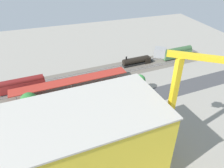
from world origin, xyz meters
TOP-DOWN VIEW (x-y plane):
  - ground_plane at (0.00, 0.00)m, footprint 194.58×194.58m
  - rail_bed at (0.00, -19.65)m, footprint 122.32×22.92m
  - street_asphalt at (0.00, 4.60)m, footprint 121.94×17.63m
  - track_rails at (0.00, -19.65)m, footprint 121.31×16.51m
  - platform_canopy_near at (11.99, -11.58)m, footprint 47.68×8.72m
  - locomotive at (-22.73, -22.79)m, footprint 16.06×4.08m
  - passenger_coach at (-45.19, -22.80)m, footprint 16.69×4.18m
  - freight_coach_far at (31.09, -16.50)m, footprint 18.40×4.12m
  - parked_car_0 at (-16.76, 8.16)m, footprint 4.13×1.92m
  - parked_car_1 at (-7.96, 7.49)m, footprint 4.55×2.16m
  - parked_car_2 at (0.81, 7.48)m, footprint 4.72×1.92m
  - parked_car_3 at (8.24, 8.50)m, footprint 4.26×2.14m
  - construction_building at (13.69, 29.53)m, footprint 34.22×20.96m
  - construction_roof_slab at (13.69, 29.53)m, footprint 34.87×21.60m
  - tower_crane at (-10.37, 30.09)m, footprint 25.45×18.92m
  - box_truck_0 at (24.53, 15.99)m, footprint 10.18×2.59m
  - box_truck_1 at (26.71, 14.04)m, footprint 9.75×2.83m
  - street_tree_0 at (27.93, -0.36)m, footprint 5.89×5.89m
  - street_tree_1 at (25.90, -0.02)m, footprint 5.70×5.70m
  - street_tree_2 at (-13.39, -0.79)m, footprint 4.50×4.50m
  - traffic_light at (23.60, 0.36)m, footprint 0.50×0.36m

SIDE VIEW (x-z plane):
  - ground_plane at x=0.00m, z-range 0.00..0.00m
  - rail_bed at x=0.00m, z-range 0.00..0.01m
  - street_asphalt at x=0.00m, z-range 0.00..0.01m
  - track_rails at x=0.00m, z-range 0.12..0.24m
  - parked_car_3 at x=8.24m, z-range -0.08..1.43m
  - parked_car_1 at x=-7.96m, z-range -0.08..1.54m
  - parked_car_0 at x=-16.76m, z-range -0.09..1.64m
  - parked_car_2 at x=0.81m, z-range -0.10..1.71m
  - box_truck_1 at x=26.71m, z-range -0.01..3.19m
  - box_truck_0 at x=24.53m, z-range -0.01..3.32m
  - locomotive at x=-22.73m, z-range -0.79..4.57m
  - passenger_coach at x=-45.19m, z-range 0.14..5.97m
  - freight_coach_far at x=31.09m, z-range 0.16..6.02m
  - platform_canopy_near at x=11.99m, z-range 1.83..5.88m
  - traffic_light at x=23.60m, z-range 1.05..7.54m
  - street_tree_1 at x=25.90m, z-range 0.82..8.19m
  - street_tree_2 at x=-13.39m, z-range 1.57..9.32m
  - street_tree_0 at x=27.93m, z-range 1.37..10.02m
  - construction_building at x=13.69m, z-range 0.00..20.87m
  - tower_crane at x=-10.37m, z-range 3.57..34.68m
  - construction_roof_slab at x=13.69m, z-range 20.87..21.27m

